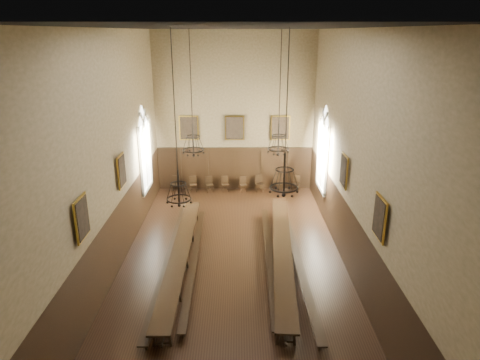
{
  "coord_description": "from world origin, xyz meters",
  "views": [
    {
      "loc": [
        0.23,
        -14.98,
        8.88
      ],
      "look_at": [
        0.28,
        1.5,
        3.14
      ],
      "focal_mm": 32.0,
      "sensor_mm": 36.0,
      "label": 1
    }
  ],
  "objects_px": {
    "bench_right_inner": "(269,258)",
    "chair_7": "(296,186)",
    "table_left": "(181,259)",
    "bench_left_outer": "(171,257)",
    "table_right": "(282,256)",
    "chair_2": "(210,187)",
    "chandelier_back_left": "(193,143)",
    "chandelier_back_right": "(278,142)",
    "chair_0": "(176,187)",
    "chandelier_front_left": "(178,187)",
    "bench_left_inner": "(194,260)",
    "chair_3": "(225,187)",
    "chair_6": "(277,186)",
    "chair_5": "(259,186)",
    "chandelier_front_right": "(284,179)",
    "bench_right_outer": "(297,262)",
    "chair_1": "(193,187)",
    "chair_4": "(243,187)"
  },
  "relations": [
    {
      "from": "bench_right_inner",
      "to": "chair_7",
      "type": "height_order",
      "value": "chair_7"
    },
    {
      "from": "table_left",
      "to": "bench_left_outer",
      "type": "xyz_separation_m",
      "value": [
        -0.46,
        0.3,
        -0.08
      ]
    },
    {
      "from": "table_right",
      "to": "chair_2",
      "type": "height_order",
      "value": "chair_2"
    },
    {
      "from": "chandelier_back_left",
      "to": "chandelier_back_right",
      "type": "relative_size",
      "value": 0.99
    },
    {
      "from": "chair_0",
      "to": "chandelier_front_left",
      "type": "xyz_separation_m",
      "value": [
        1.79,
        -10.79,
        3.94
      ]
    },
    {
      "from": "bench_left_inner",
      "to": "chandelier_front_left",
      "type": "bearing_deg",
      "value": -93.18
    },
    {
      "from": "chandelier_back_left",
      "to": "chandelier_front_left",
      "type": "relative_size",
      "value": 0.93
    },
    {
      "from": "chair_2",
      "to": "chair_3",
      "type": "distance_m",
      "value": 0.91
    },
    {
      "from": "bench_right_inner",
      "to": "chair_6",
      "type": "xyz_separation_m",
      "value": [
        1.06,
        8.38,
        0.02
      ]
    },
    {
      "from": "table_right",
      "to": "chair_5",
      "type": "height_order",
      "value": "chair_5"
    },
    {
      "from": "chair_5",
      "to": "chandelier_front_right",
      "type": "distance_m",
      "value": 11.51
    },
    {
      "from": "bench_left_inner",
      "to": "chandelier_back_left",
      "type": "xyz_separation_m",
      "value": [
        -0.11,
        2.2,
        4.27
      ]
    },
    {
      "from": "bench_right_outer",
      "to": "chandelier_back_left",
      "type": "bearing_deg",
      "value": 150.5
    },
    {
      "from": "bench_right_outer",
      "to": "chair_0",
      "type": "xyz_separation_m",
      "value": [
        -6.0,
        8.63,
        -0.01
      ]
    },
    {
      "from": "table_right",
      "to": "chandelier_front_left",
      "type": "xyz_separation_m",
      "value": [
        -3.63,
        -2.41,
        3.82
      ]
    },
    {
      "from": "table_right",
      "to": "chandelier_front_right",
      "type": "distance_m",
      "value": 4.66
    },
    {
      "from": "chair_3",
      "to": "chair_5",
      "type": "height_order",
      "value": "chair_5"
    },
    {
      "from": "bench_left_outer",
      "to": "bench_right_outer",
      "type": "bearing_deg",
      "value": -3.98
    },
    {
      "from": "bench_left_inner",
      "to": "chandelier_back_left",
      "type": "bearing_deg",
      "value": 92.85
    },
    {
      "from": "bench_right_inner",
      "to": "chandelier_back_left",
      "type": "height_order",
      "value": "chandelier_back_left"
    },
    {
      "from": "table_left",
      "to": "chandelier_front_right",
      "type": "height_order",
      "value": "chandelier_front_right"
    },
    {
      "from": "table_left",
      "to": "chandelier_back_right",
      "type": "bearing_deg",
      "value": 34.45
    },
    {
      "from": "bench_left_inner",
      "to": "chair_1",
      "type": "relative_size",
      "value": 10.1
    },
    {
      "from": "chair_0",
      "to": "chair_5",
      "type": "xyz_separation_m",
      "value": [
        4.9,
        0.07,
        0.01
      ]
    },
    {
      "from": "chair_5",
      "to": "chandelier_back_left",
      "type": "bearing_deg",
      "value": -125.99
    },
    {
      "from": "bench_right_inner",
      "to": "chair_1",
      "type": "relative_size",
      "value": 10.26
    },
    {
      "from": "chair_0",
      "to": "chair_4",
      "type": "xyz_separation_m",
      "value": [
        3.97,
        0.02,
        -0.02
      ]
    },
    {
      "from": "table_left",
      "to": "chair_0",
      "type": "distance_m",
      "value": 8.7
    },
    {
      "from": "bench_left_inner",
      "to": "chandelier_front_right",
      "type": "distance_m",
      "value": 5.73
    },
    {
      "from": "table_left",
      "to": "chair_3",
      "type": "bearing_deg",
      "value": 80.16
    },
    {
      "from": "chair_4",
      "to": "chandelier_front_right",
      "type": "xyz_separation_m",
      "value": [
        1.17,
        -10.68,
        4.2
      ]
    },
    {
      "from": "chair_1",
      "to": "chandelier_front_right",
      "type": "distance_m",
      "value": 12.16
    },
    {
      "from": "table_left",
      "to": "chair_4",
      "type": "distance_m",
      "value": 8.98
    },
    {
      "from": "chandelier_back_right",
      "to": "table_left",
      "type": "bearing_deg",
      "value": -145.55
    },
    {
      "from": "chandelier_back_right",
      "to": "chandelier_front_left",
      "type": "distance_m",
      "value": 6.11
    },
    {
      "from": "chair_0",
      "to": "chandelier_back_left",
      "type": "relative_size",
      "value": 0.19
    },
    {
      "from": "bench_right_inner",
      "to": "chandelier_front_right",
      "type": "height_order",
      "value": "chandelier_front_right"
    },
    {
      "from": "chair_2",
      "to": "chandelier_front_right",
      "type": "xyz_separation_m",
      "value": [
        3.15,
        -10.65,
        4.19
      ]
    },
    {
      "from": "bench_right_inner",
      "to": "chair_7",
      "type": "distance_m",
      "value": 8.62
    },
    {
      "from": "chandelier_back_left",
      "to": "chandelier_back_right",
      "type": "height_order",
      "value": "same"
    },
    {
      "from": "table_left",
      "to": "chair_1",
      "type": "distance_m",
      "value": 8.59
    },
    {
      "from": "bench_left_outer",
      "to": "chair_4",
      "type": "xyz_separation_m",
      "value": [
        3.02,
        8.31,
        -0.05
      ]
    },
    {
      "from": "chandelier_front_right",
      "to": "chair_3",
      "type": "bearing_deg",
      "value": 101.79
    },
    {
      "from": "chair_6",
      "to": "bench_left_inner",
      "type": "bearing_deg",
      "value": -127.83
    },
    {
      "from": "chair_1",
      "to": "chair_5",
      "type": "height_order",
      "value": "chair_5"
    },
    {
      "from": "chair_4",
      "to": "bench_left_outer",
      "type": "bearing_deg",
      "value": -123.2
    },
    {
      "from": "bench_left_outer",
      "to": "bench_right_outer",
      "type": "xyz_separation_m",
      "value": [
        5.05,
        -0.35,
        -0.02
      ]
    },
    {
      "from": "chair_1",
      "to": "chair_3",
      "type": "height_order",
      "value": "chair_1"
    },
    {
      "from": "chair_3",
      "to": "bench_left_inner",
      "type": "bearing_deg",
      "value": -110.22
    },
    {
      "from": "bench_right_inner",
      "to": "table_left",
      "type": "bearing_deg",
      "value": -175.49
    }
  ]
}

